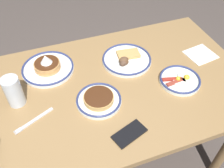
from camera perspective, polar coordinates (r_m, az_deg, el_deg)
ground_plane at (r=1.84m, az=-0.42°, el=-16.58°), size 6.00×6.00×0.00m
dining_table at (r=1.29m, az=-0.58°, el=-2.88°), size 1.43×0.84×0.75m
plate_near_main at (r=1.34m, az=-14.54°, el=3.78°), size 0.27×0.27×0.10m
plate_center_pancakes at (r=1.35m, az=3.35°, el=5.67°), size 0.27×0.27×0.05m
plate_far_companion at (r=1.15m, az=-3.06°, el=-3.56°), size 0.21×0.21×0.04m
plate_far_side at (r=1.28m, az=15.32°, el=0.94°), size 0.20×0.20×0.04m
drinking_glass at (r=1.19m, az=-21.54°, el=-1.83°), size 0.08×0.08×0.15m
cell_phone at (r=1.05m, az=4.02°, el=-11.28°), size 0.16×0.11×0.01m
paper_napkin at (r=1.49m, az=19.64°, el=6.39°), size 0.17×0.16×0.00m
fork_near at (r=1.14m, az=-17.44°, el=-7.98°), size 0.18×0.09×0.01m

